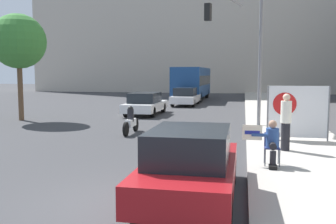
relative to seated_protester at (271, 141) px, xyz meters
name	(u,v)px	position (x,y,z in m)	size (l,w,h in m)	color
ground_plane	(127,205)	(-2.99, -3.26, -0.81)	(160.00, 160.00, 0.00)	#38383A
sidewalk_curb	(277,118)	(1.14, 11.74, -0.73)	(3.52, 90.00, 0.15)	#A8A399
seated_protester	(271,141)	(0.00, 0.00, 0.00)	(0.99, 0.77, 1.22)	#474C56
jogger_on_sidewalk	(286,121)	(0.59, 2.15, 0.28)	(0.34, 0.34, 1.82)	black
protest_banner	(297,112)	(1.19, 4.16, 0.40)	(2.20, 0.06, 2.01)	slate
traffic_light_pole	(241,38)	(-0.94, 8.36, 3.50)	(2.81, 2.58, 6.22)	slate
parked_car_curbside	(190,165)	(-1.79, -2.75, -0.06)	(1.79, 4.15, 1.50)	maroon
car_on_road_nearest	(145,104)	(-6.87, 12.76, -0.10)	(1.89, 4.74, 1.41)	white
car_on_road_midblock	(186,97)	(-5.42, 20.13, -0.07)	(1.89, 4.78, 1.47)	silver
city_bus_on_road	(193,81)	(-5.77, 26.85, 1.03)	(2.59, 10.56, 3.18)	navy
motorcycle_on_road	(131,122)	(-5.53, 5.25, -0.28)	(0.28, 2.05, 1.21)	white
street_tree_near_curb	(18,42)	(-12.95, 8.59, 3.55)	(3.00, 3.00, 5.88)	brown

